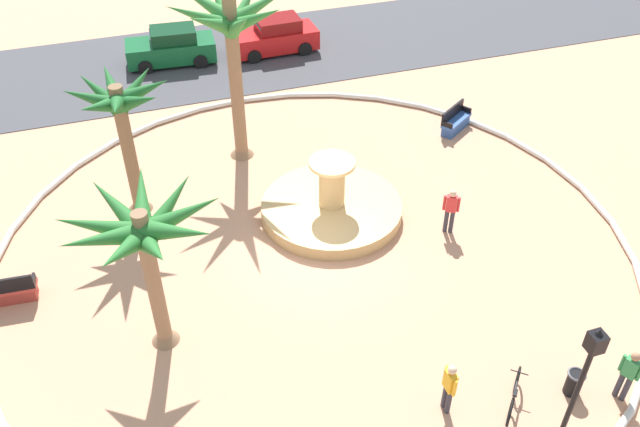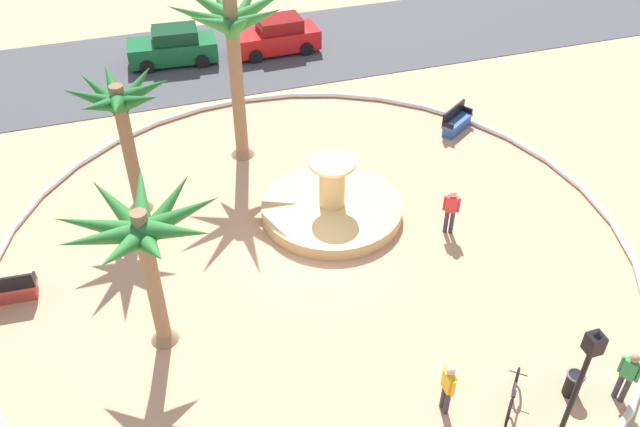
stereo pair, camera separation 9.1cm
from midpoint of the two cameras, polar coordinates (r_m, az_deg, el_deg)
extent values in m
plane|color=tan|center=(21.12, -0.33, -3.00)|extent=(80.00, 80.00, 0.00)
torus|color=silver|center=(21.06, -0.33, -2.80)|extent=(19.85, 19.85, 0.20)
cube|color=#424247|center=(32.90, -8.13, 13.03)|extent=(48.00, 8.00, 0.03)
cylinder|color=tan|center=(22.32, 1.12, 0.40)|extent=(4.69, 4.69, 0.45)
cylinder|color=teal|center=(22.34, 1.12, 0.33)|extent=(4.12, 4.12, 0.34)
cylinder|color=tan|center=(21.71, 1.16, 2.48)|extent=(0.84, 0.84, 1.56)
cylinder|color=#E0B370|center=(21.22, 1.18, 4.31)|extent=(1.50, 1.50, 0.12)
cylinder|color=#8E6B4C|center=(23.99, -6.98, 11.06)|extent=(0.47, 0.47, 6.07)
cone|color=#8E6B4C|center=(25.39, -6.51, 5.49)|extent=(0.89, 0.89, 0.50)
cone|color=#337F38|center=(23.18, -4.89, 17.26)|extent=(2.35, 0.73, 1.38)
cone|color=#337F38|center=(23.74, -6.18, 17.32)|extent=(1.95, 2.01, 1.65)
cone|color=#337F38|center=(23.85, -8.37, 17.52)|extent=(0.86, 2.36, 1.46)
cone|color=#337F38|center=(23.51, -9.76, 17.36)|extent=(2.00, 2.09, 1.26)
cone|color=#337F38|center=(22.71, -10.04, 16.18)|extent=(2.33, 0.78, 1.50)
cone|color=#337F38|center=(22.22, -9.06, 15.70)|extent=(2.07, 1.94, 1.55)
cone|color=#337F38|center=(22.11, -6.69, 15.61)|extent=(0.76, 2.28, 1.67)
cone|color=#337F38|center=(22.36, -5.37, 16.17)|extent=(1.89, 2.11, 1.54)
cylinder|color=#8E6B4C|center=(17.42, -13.88, -5.60)|extent=(0.40, 0.40, 4.40)
cone|color=#8E6B4C|center=(18.80, -12.98, -9.87)|extent=(0.76, 0.76, 0.50)
cone|color=#28702D|center=(16.19, -11.59, -0.06)|extent=(2.07, 0.57, 1.11)
cone|color=#28702D|center=(16.73, -12.73, 0.53)|extent=(1.92, 1.74, 1.38)
cone|color=#28702D|center=(16.94, -14.79, 1.20)|extent=(0.84, 2.12, 1.16)
cone|color=#28702D|center=(16.86, -16.75, 0.58)|extent=(1.51, 2.07, 1.16)
cone|color=#28702D|center=(16.38, -18.15, -0.99)|extent=(2.14, 0.96, 1.14)
cone|color=#28702D|center=(15.98, -17.93, -2.04)|extent=(2.14, 1.21, 1.13)
cone|color=#28702D|center=(15.60, -16.26, -3.00)|extent=(1.53, 2.06, 1.22)
cone|color=#28702D|center=(15.55, -13.90, -2.93)|extent=(0.91, 2.11, 1.31)
cone|color=#28702D|center=(15.68, -12.06, -1.52)|extent=(1.93, 1.77, 1.06)
cylinder|color=brown|center=(22.19, -15.78, 5.13)|extent=(0.43, 0.43, 4.61)
cone|color=brown|center=(23.34, -14.93, 0.93)|extent=(0.81, 0.81, 0.50)
cone|color=#1E6028|center=(21.14, -14.63, 10.12)|extent=(1.76, 0.65, 1.03)
cone|color=#1E6028|center=(21.65, -15.31, 10.32)|extent=(1.67, 1.53, 1.24)
cone|color=#1E6028|center=(21.87, -17.17, 10.54)|extent=(0.79, 1.79, 1.08)
cone|color=#1E6028|center=(21.73, -18.05, 9.84)|extent=(1.55, 1.65, 1.26)
cone|color=#1E6028|center=(21.32, -18.71, 9.30)|extent=(1.78, 0.79, 1.16)
cone|color=#1E6028|center=(20.70, -18.02, 8.67)|extent=(1.58, 1.65, 1.10)
cone|color=#1E6028|center=(20.47, -16.77, 8.78)|extent=(0.71, 1.77, 1.00)
cone|color=#1E6028|center=(20.73, -15.11, 9.23)|extent=(1.62, 1.61, 1.14)
cube|color=#335BA8|center=(27.11, 11.69, 7.72)|extent=(1.61, 1.30, 0.12)
cube|color=black|center=(27.04, 11.38, 8.42)|extent=(1.37, 0.96, 0.50)
cube|color=#2B4E8F|center=(27.24, 11.62, 7.26)|extent=(1.48, 1.20, 0.39)
cube|color=black|center=(27.64, 12.49, 8.57)|extent=(0.32, 0.42, 0.24)
cube|color=black|center=(26.46, 10.94, 7.35)|extent=(0.32, 0.42, 0.24)
cube|color=#B73D33|center=(21.18, -24.91, -5.72)|extent=(1.63, 0.61, 0.12)
cube|color=black|center=(20.84, -25.19, -5.52)|extent=(1.60, 0.19, 0.50)
cube|color=#9C342B|center=(21.35, -24.73, -6.22)|extent=(1.50, 0.56, 0.39)
cube|color=black|center=(20.92, -23.04, -5.19)|extent=(0.11, 0.45, 0.24)
cylinder|color=black|center=(15.95, 20.66, -15.02)|extent=(0.12, 0.12, 3.61)
cube|color=black|center=(14.45, 22.46, -10.16)|extent=(0.32, 0.32, 0.44)
sphere|color=#F2EDCC|center=(14.45, 22.46, -10.16)|extent=(0.22, 0.22, 0.22)
cone|color=black|center=(14.26, 22.73, -9.41)|extent=(0.20, 0.20, 0.18)
cylinder|color=black|center=(18.27, 20.82, -13.42)|extent=(0.40, 0.40, 0.70)
torus|color=#4C4C51|center=(18.01, 21.08, -12.72)|extent=(0.46, 0.46, 0.06)
torus|color=black|center=(17.89, 16.46, -13.50)|extent=(0.51, 0.59, 0.72)
torus|color=black|center=(17.26, 15.89, -15.98)|extent=(0.51, 0.59, 0.72)
cylinder|color=black|center=(17.39, 16.32, -14.25)|extent=(0.66, 0.75, 0.05)
cylinder|color=black|center=(17.05, 16.21, -14.84)|extent=(0.04, 0.04, 0.30)
cube|color=black|center=(16.92, 16.31, -14.49)|extent=(0.21, 0.22, 0.06)
cylinder|color=black|center=(17.58, 16.65, -12.88)|extent=(0.35, 0.31, 0.03)
cylinder|color=#33333D|center=(17.06, 10.91, -15.45)|extent=(0.14, 0.14, 0.81)
cylinder|color=#33333D|center=(17.15, 10.62, -15.00)|extent=(0.14, 0.14, 0.81)
cube|color=yellow|center=(16.56, 11.05, -13.83)|extent=(0.21, 0.34, 0.56)
sphere|color=beige|center=(16.25, 11.22, -12.96)|extent=(0.22, 0.22, 0.22)
cylinder|color=yellow|center=(16.46, 11.41, -14.39)|extent=(0.09, 0.09, 0.53)
cylinder|color=yellow|center=(16.68, 10.69, -13.27)|extent=(0.09, 0.09, 0.53)
cylinder|color=#33333D|center=(18.55, 24.65, -13.45)|extent=(0.14, 0.14, 0.86)
cylinder|color=#33333D|center=(18.57, 24.16, -13.18)|extent=(0.14, 0.14, 0.86)
cube|color=#338C4C|center=(18.04, 25.00, -11.90)|extent=(0.33, 0.39, 0.56)
sphere|color=#9E7051|center=(17.76, 25.35, -11.06)|extent=(0.22, 0.22, 0.22)
cylinder|color=#338C4C|center=(18.02, 25.62, -12.24)|extent=(0.09, 0.09, 0.53)
cylinder|color=#338C4C|center=(18.07, 24.38, -11.56)|extent=(0.09, 0.09, 0.53)
cylinder|color=#33333D|center=(21.88, 11.25, -0.71)|extent=(0.14, 0.14, 0.86)
cylinder|color=#33333D|center=(21.88, 10.79, -0.64)|extent=(0.14, 0.14, 0.86)
cube|color=red|center=(21.44, 11.25, 0.79)|extent=(0.39, 0.35, 0.56)
sphere|color=beige|center=(21.20, 11.38, 1.64)|extent=(0.22, 0.22, 0.22)
cylinder|color=red|center=(21.45, 11.83, 0.70)|extent=(0.09, 0.09, 0.53)
cylinder|color=red|center=(21.44, 10.66, 0.88)|extent=(0.09, 0.09, 0.53)
cube|color=#145B2D|center=(32.52, -12.33, 13.43)|extent=(4.12, 2.00, 0.90)
cube|color=#0C371B|center=(32.23, -12.15, 14.65)|extent=(2.10, 1.59, 0.60)
cube|color=#333D47|center=(32.26, -13.76, 14.28)|extent=(0.40, 1.38, 0.51)
cylinder|color=black|center=(31.90, -14.40, 11.96)|extent=(0.65, 0.27, 0.64)
cylinder|color=black|center=(33.44, -14.52, 13.21)|extent=(0.65, 0.27, 0.64)
cylinder|color=black|center=(31.91, -9.89, 12.62)|extent=(0.65, 0.27, 0.64)
cylinder|color=black|center=(33.45, -10.20, 13.84)|extent=(0.65, 0.27, 0.64)
cube|color=red|center=(32.94, -3.68, 14.56)|extent=(4.04, 1.80, 0.90)
cube|color=maroon|center=(32.70, -3.38, 15.78)|extent=(2.04, 1.49, 0.60)
cube|color=#333D47|center=(32.51, -4.95, 15.42)|extent=(0.33, 1.37, 0.51)
cylinder|color=black|center=(32.04, -5.39, 13.13)|extent=(0.65, 0.24, 0.64)
cylinder|color=black|center=(33.54, -6.17, 14.29)|extent=(0.65, 0.24, 0.64)
cylinder|color=black|center=(32.65, -1.07, 13.80)|extent=(0.65, 0.24, 0.64)
cylinder|color=black|center=(34.13, -2.01, 14.93)|extent=(0.65, 0.24, 0.64)
camera|label=1|loc=(0.05, -89.87, 0.10)|focal=37.66mm
camera|label=2|loc=(0.05, 90.13, -0.10)|focal=37.66mm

